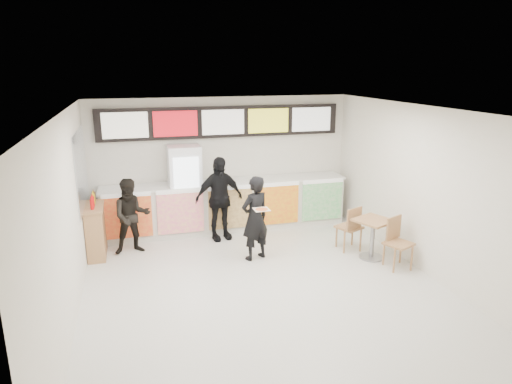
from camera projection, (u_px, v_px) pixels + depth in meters
name	position (u px, v px, depth m)	size (l,w,h in m)	color
floor	(266.00, 289.00, 7.74)	(7.00, 7.00, 0.00)	beige
ceiling	(267.00, 111.00, 6.94)	(7.00, 7.00, 0.00)	white
wall_back	(223.00, 162.00, 10.59)	(6.00, 6.00, 0.00)	silver
wall_left	(67.00, 221.00, 6.56)	(7.00, 7.00, 0.00)	silver
wall_right	(427.00, 192.00, 8.12)	(7.00, 7.00, 0.00)	silver
service_counter	(227.00, 206.00, 10.46)	(5.56, 0.77, 1.14)	silver
menu_board	(223.00, 122.00, 10.26)	(5.50, 0.14, 0.70)	black
drinks_fridge	(185.00, 190.00, 10.12)	(0.70, 0.67, 2.00)	white
mirror_panel	(81.00, 169.00, 8.77)	(0.01, 2.00, 1.50)	#B2B7BF
customer_main	(255.00, 218.00, 8.77)	(0.61, 0.40, 1.67)	black
customer_left	(132.00, 216.00, 9.09)	(0.75, 0.58, 1.54)	black
customer_mid	(219.00, 199.00, 9.79)	(1.07, 0.45, 1.83)	black
pizza_slice	(262.00, 209.00, 8.27)	(0.36, 0.36, 0.02)	beige
cafe_table	(373.00, 231.00, 8.87)	(1.06, 1.66, 0.95)	tan
condiment_ledge	(96.00, 230.00, 9.00)	(0.38, 0.93, 1.24)	tan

